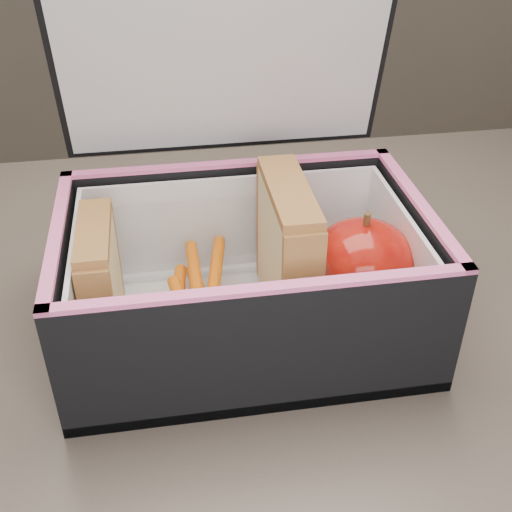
% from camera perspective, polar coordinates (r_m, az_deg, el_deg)
% --- Properties ---
extents(kitchen_table, '(1.20, 0.80, 0.75)m').
position_cam_1_polar(kitchen_table, '(0.56, -4.15, -17.26)').
color(kitchen_table, brown).
rests_on(kitchen_table, ground).
extents(lunch_bag, '(0.28, 0.23, 0.28)m').
position_cam_1_polar(lunch_bag, '(0.49, -1.03, -0.94)').
color(lunch_bag, black).
rests_on(lunch_bag, kitchen_table).
extents(plastic_tub, '(0.18, 0.13, 0.08)m').
position_cam_1_polar(plastic_tub, '(0.49, -5.30, -2.64)').
color(plastic_tub, white).
rests_on(plastic_tub, lunch_bag).
extents(sandwich_left, '(0.02, 0.08, 0.09)m').
position_cam_1_polar(sandwich_left, '(0.49, -13.59, -2.20)').
color(sandwich_left, beige).
rests_on(sandwich_left, plastic_tub).
extents(sandwich_right, '(0.03, 0.10, 0.11)m').
position_cam_1_polar(sandwich_right, '(0.49, 2.78, 0.25)').
color(sandwich_right, beige).
rests_on(sandwich_right, plastic_tub).
extents(carrot_sticks, '(0.06, 0.14, 0.03)m').
position_cam_1_polar(carrot_sticks, '(0.50, -5.51, -4.94)').
color(carrot_sticks, '#D95000').
rests_on(carrot_sticks, plastic_tub).
extents(paper_napkin, '(0.08, 0.09, 0.01)m').
position_cam_1_polar(paper_napkin, '(0.53, 8.45, -4.41)').
color(paper_napkin, white).
rests_on(paper_napkin, lunch_bag).
extents(red_apple, '(0.10, 0.10, 0.09)m').
position_cam_1_polar(red_apple, '(0.50, 9.36, -1.01)').
color(red_apple, '#880506').
rests_on(red_apple, paper_napkin).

